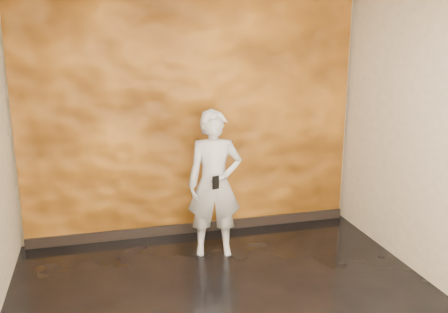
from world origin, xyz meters
TOP-DOWN VIEW (x-y plane):
  - room at (0.00, 0.00)m, footprint 4.02×4.02m
  - feature_wall at (0.00, 1.96)m, footprint 3.90×0.06m
  - baseboard at (0.00, 1.92)m, footprint 3.90×0.04m
  - man at (0.11, 1.30)m, footprint 0.64×0.48m
  - phone at (0.07, 1.07)m, footprint 0.08×0.04m

SIDE VIEW (x-z plane):
  - baseboard at x=0.00m, z-range 0.00..0.12m
  - man at x=0.11m, z-range 0.00..1.60m
  - phone at x=0.07m, z-range 0.82..0.96m
  - feature_wall at x=0.00m, z-range 0.00..2.75m
  - room at x=0.00m, z-range -0.01..2.81m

